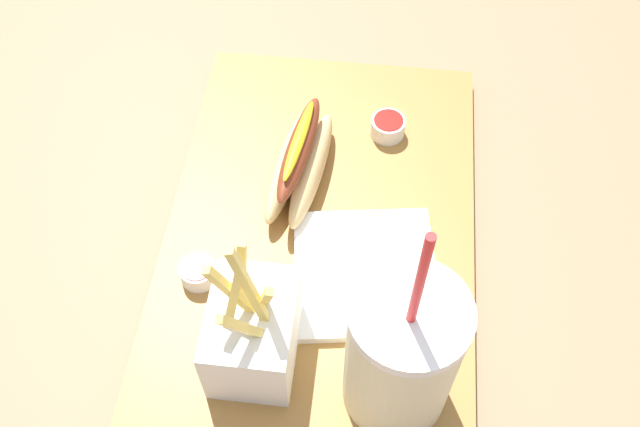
{
  "coord_description": "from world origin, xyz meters",
  "views": [
    {
      "loc": [
        0.39,
        0.05,
        0.62
      ],
      "look_at": [
        0.0,
        0.0,
        0.05
      ],
      "focal_mm": 40.01,
      "sensor_mm": 36.0,
      "label": 1
    }
  ],
  "objects_px": {
    "fries_basket": "(253,331)",
    "napkin_stack": "(366,272)",
    "soda_cup": "(401,355)",
    "ketchup_cup_1": "(388,126)",
    "ketchup_cup_2": "(198,272)",
    "hot_dog_1": "(300,162)"
  },
  "relations": [
    {
      "from": "soda_cup",
      "to": "ketchup_cup_1",
      "type": "xyz_separation_m",
      "value": [
        -0.3,
        -0.02,
        -0.07
      ]
    },
    {
      "from": "hot_dog_1",
      "to": "ketchup_cup_1",
      "type": "distance_m",
      "value": 0.12
    },
    {
      "from": "soda_cup",
      "to": "napkin_stack",
      "type": "height_order",
      "value": "soda_cup"
    },
    {
      "from": "fries_basket",
      "to": "ketchup_cup_1",
      "type": "relative_size",
      "value": 4.12
    },
    {
      "from": "soda_cup",
      "to": "ketchup_cup_2",
      "type": "bearing_deg",
      "value": -115.57
    },
    {
      "from": "soda_cup",
      "to": "ketchup_cup_1",
      "type": "relative_size",
      "value": 6.81
    },
    {
      "from": "soda_cup",
      "to": "ketchup_cup_1",
      "type": "bearing_deg",
      "value": -175.49
    },
    {
      "from": "soda_cup",
      "to": "napkin_stack",
      "type": "distance_m",
      "value": 0.14
    },
    {
      "from": "ketchup_cup_2",
      "to": "soda_cup",
      "type": "bearing_deg",
      "value": 64.43
    },
    {
      "from": "fries_basket",
      "to": "ketchup_cup_2",
      "type": "xyz_separation_m",
      "value": [
        -0.07,
        -0.07,
        -0.03
      ]
    },
    {
      "from": "ketchup_cup_1",
      "to": "ketchup_cup_2",
      "type": "distance_m",
      "value": 0.27
    },
    {
      "from": "fries_basket",
      "to": "ketchup_cup_1",
      "type": "height_order",
      "value": "fries_basket"
    },
    {
      "from": "hot_dog_1",
      "to": "napkin_stack",
      "type": "bearing_deg",
      "value": 35.26
    },
    {
      "from": "fries_basket",
      "to": "napkin_stack",
      "type": "distance_m",
      "value": 0.13
    },
    {
      "from": "fries_basket",
      "to": "hot_dog_1",
      "type": "relative_size",
      "value": 0.98
    },
    {
      "from": "soda_cup",
      "to": "ketchup_cup_2",
      "type": "relative_size",
      "value": 7.35
    },
    {
      "from": "soda_cup",
      "to": "napkin_stack",
      "type": "bearing_deg",
      "value": -163.59
    },
    {
      "from": "fries_basket",
      "to": "napkin_stack",
      "type": "bearing_deg",
      "value": 134.55
    },
    {
      "from": "ketchup_cup_2",
      "to": "napkin_stack",
      "type": "distance_m",
      "value": 0.16
    },
    {
      "from": "ketchup_cup_1",
      "to": "fries_basket",
      "type": "bearing_deg",
      "value": -20.36
    },
    {
      "from": "fries_basket",
      "to": "ketchup_cup_1",
      "type": "xyz_separation_m",
      "value": [
        -0.27,
        0.1,
        -0.03
      ]
    },
    {
      "from": "hot_dog_1",
      "to": "ketchup_cup_2",
      "type": "height_order",
      "value": "hot_dog_1"
    }
  ]
}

